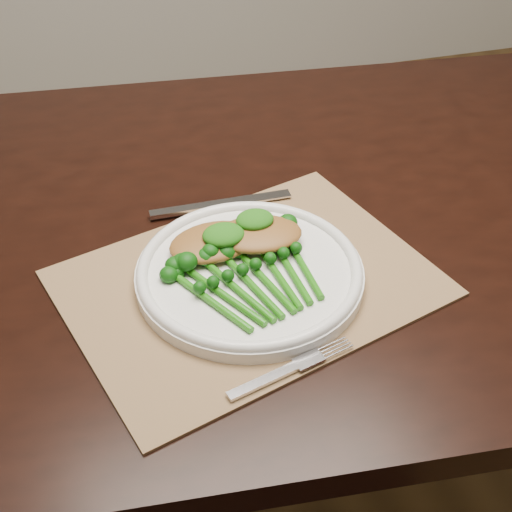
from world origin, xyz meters
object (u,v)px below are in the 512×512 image
object	(u,v)px
dinner_plate	(250,272)
chicken_fillet_left	(213,242)
dining_table	(280,376)
placemat	(249,283)
broccolini_bundle	(258,282)

from	to	relation	value
dinner_plate	chicken_fillet_left	world-z (taller)	chicken_fillet_left
dining_table	placemat	size ratio (longest dim) A/B	3.72
dining_table	dinner_plate	distance (m)	0.43
placemat	chicken_fillet_left	size ratio (longest dim) A/B	3.82
placemat	broccolini_bundle	world-z (taller)	broccolini_bundle
dining_table	broccolini_bundle	xyz separation A→B (m)	(-0.09, -0.18, 0.40)
dinner_plate	broccolini_bundle	bearing A→B (deg)	-85.52
chicken_fillet_left	broccolini_bundle	size ratio (longest dim) A/B	0.56
placemat	dinner_plate	bearing A→B (deg)	38.12
broccolini_bundle	placemat	bearing A→B (deg)	83.37
dining_table	broccolini_bundle	world-z (taller)	broccolini_bundle
dining_table	chicken_fillet_left	distance (m)	0.44
dining_table	placemat	bearing A→B (deg)	-117.66
placemat	dinner_plate	xyz separation A→B (m)	(0.00, 0.00, 0.02)
chicken_fillet_left	broccolini_bundle	distance (m)	0.09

